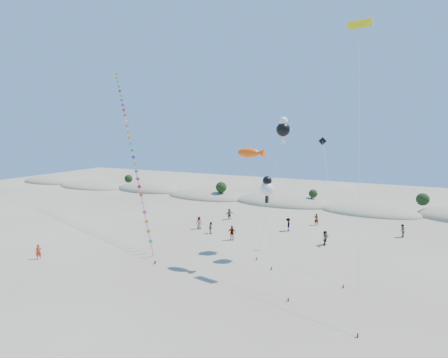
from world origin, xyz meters
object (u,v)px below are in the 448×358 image
fish_kite (251,153)px  parafoil_kite (360,29)px  kite_train (130,140)px  flyer_foreground (39,252)px

fish_kite → parafoil_kite: bearing=21.3°
fish_kite → parafoil_kite: 15.70m
kite_train → parafoil_kite: (31.61, -3.91, 11.01)m
parafoil_kite → flyer_foreground: bearing=-157.8°
flyer_foreground → kite_train: bearing=51.9°
parafoil_kite → flyer_foreground: parafoil_kite is taller
parafoil_kite → kite_train: bearing=173.0°
kite_train → fish_kite: bearing=-19.1°
fish_kite → parafoil_kite: parafoil_kite is taller
parafoil_kite → flyer_foreground: 40.41m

